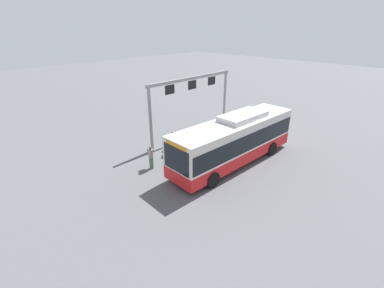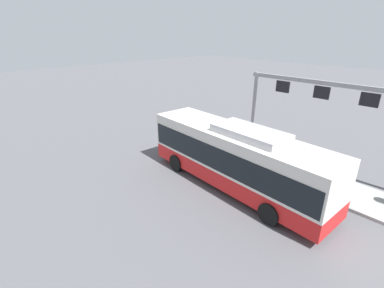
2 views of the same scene
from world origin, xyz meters
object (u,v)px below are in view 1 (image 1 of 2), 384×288
person_boarding (151,157)px  person_waiting_near (192,141)px  bus_main (235,139)px  trash_bin (240,120)px  person_waiting_mid (173,141)px

person_boarding → person_waiting_near: 3.65m
bus_main → person_waiting_near: (1.06, -3.12, -0.76)m
bus_main → trash_bin: 7.65m
bus_main → person_boarding: (4.69, -3.45, -0.92)m
person_waiting_near → trash_bin: (-7.47, -0.86, -0.44)m
bus_main → person_waiting_near: size_ratio=6.38×
bus_main → trash_bin: (-6.41, -3.98, -1.20)m
person_waiting_near → person_waiting_mid: size_ratio=1.00×
bus_main → person_waiting_near: 3.39m
person_waiting_mid → trash_bin: bearing=122.0°
trash_bin → bus_main: bearing=31.9°
bus_main → person_boarding: bus_main is taller
person_boarding → trash_bin: person_boarding is taller
person_boarding → person_waiting_near: (-3.63, 0.33, 0.16)m
bus_main → trash_bin: bus_main is taller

